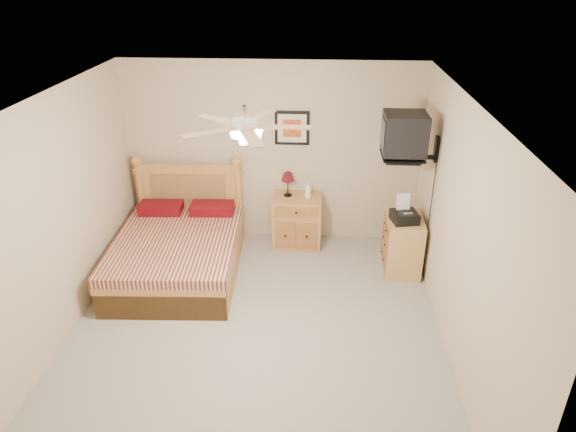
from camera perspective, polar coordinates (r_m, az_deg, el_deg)
name	(u,v)px	position (r m, az deg, el deg)	size (l,w,h in m)	color
floor	(255,333)	(5.70, -3.63, -12.85)	(4.50, 4.50, 0.00)	gray
ceiling	(247,104)	(4.55, -4.55, 12.30)	(4.00, 4.50, 0.04)	white
wall_back	(272,153)	(7.05, -1.75, 6.96)	(4.00, 0.04, 2.50)	#C9B394
wall_front	(204,414)	(3.23, -9.35, -20.90)	(4.00, 0.04, 2.50)	#C9B394
wall_left	(52,225)	(5.61, -24.73, -0.96)	(0.04, 4.50, 2.50)	#C9B394
wall_right	(461,237)	(5.15, 18.62, -2.27)	(0.04, 4.50, 2.50)	#C9B394
bed	(175,230)	(6.48, -12.44, -1.56)	(1.48, 1.94, 1.26)	#AF7338
nightstand	(297,220)	(7.16, 1.02, -0.49)	(0.66, 0.50, 0.72)	#C57E41
table_lamp	(288,184)	(6.97, -0.02, 3.58)	(0.19, 0.19, 0.34)	#5C111E
lotion_bottle	(308,190)	(6.94, 2.24, 2.88)	(0.08, 0.09, 0.22)	white
framed_picture	(292,128)	(6.90, 0.46, 9.75)	(0.46, 0.04, 0.46)	black
dresser	(402,244)	(6.70, 12.60, -3.06)	(0.44, 0.63, 0.75)	#B58948
fax_machine	(405,209)	(6.37, 12.91, 0.71)	(0.30, 0.32, 0.32)	black
magazine_lower	(398,210)	(6.68, 12.18, 0.62)	(0.21, 0.29, 0.03)	#B9B095
magazine_upper	(400,209)	(6.66, 12.34, 0.75)	(0.17, 0.24, 0.02)	tan
wall_tv	(418,137)	(6.09, 14.19, 8.51)	(0.56, 0.46, 0.58)	black
ceiling_fan	(245,126)	(4.39, -4.83, 9.89)	(1.14, 1.14, 0.28)	silver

